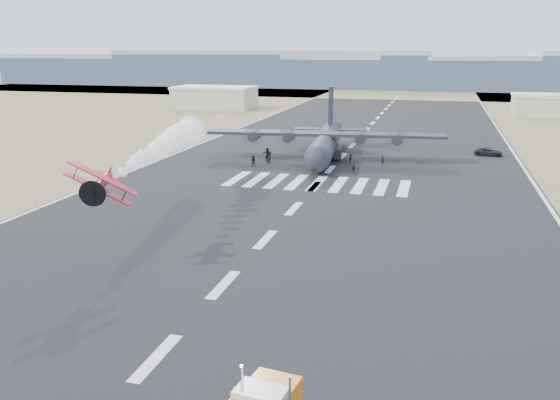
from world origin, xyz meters
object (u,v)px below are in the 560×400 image
at_px(crew_b, 253,161).
at_px(crew_g, 383,160).
at_px(crew_h, 270,158).
at_px(transport_aircraft, 326,141).
at_px(crew_e, 324,165).
at_px(crew_f, 267,153).
at_px(crew_c, 351,158).
at_px(hangar_right, 551,105).
at_px(crew_a, 354,167).
at_px(support_vehicle, 489,152).
at_px(aerobatic_biplane, 99,184).
at_px(hangar_left, 215,97).
at_px(crew_d, 267,157).

xyz_separation_m(crew_b, crew_g, (19.87, 6.80, -0.06)).
bearing_deg(crew_h, transport_aircraft, -54.13).
distance_m(crew_b, crew_e, 11.33).
bearing_deg(crew_f, transport_aircraft, 166.73).
bearing_deg(crew_g, crew_h, 133.17).
distance_m(crew_c, crew_h, 13.32).
distance_m(hangar_right, crew_a, 100.39).
distance_m(support_vehicle, crew_e, 32.45).
bearing_deg(aerobatic_biplane, crew_h, 79.40).
distance_m(hangar_left, crew_b, 94.79).
xyz_separation_m(crew_d, crew_h, (0.77, -0.84, 0.06)).
bearing_deg(aerobatic_biplane, crew_f, 81.29).
relative_size(transport_aircraft, crew_a, 22.73).
bearing_deg(crew_a, crew_b, 128.94).
distance_m(aerobatic_biplane, crew_b, 45.59).
bearing_deg(crew_e, crew_d, 176.05).
xyz_separation_m(transport_aircraft, crew_e, (1.62, -9.99, -2.18)).
bearing_deg(support_vehicle, transport_aircraft, 118.40).
height_order(support_vehicle, crew_d, crew_d).
distance_m(crew_b, crew_g, 21.00).
distance_m(crew_a, crew_e, 4.86).
bearing_deg(transport_aircraft, crew_f, -169.03).
height_order(transport_aircraft, support_vehicle, transport_aircraft).
distance_m(transport_aircraft, support_vehicle, 29.17).
bearing_deg(transport_aircraft, crew_e, -86.84).
bearing_deg(crew_b, crew_e, 2.72).
height_order(aerobatic_biplane, transport_aircraft, transport_aircraft).
relative_size(hangar_right, crew_d, 12.56).
height_order(crew_e, crew_h, crew_h).
distance_m(hangar_left, hangar_right, 98.13).
xyz_separation_m(hangar_right, crew_f, (-58.16, -83.38, -2.11)).
bearing_deg(hangar_right, crew_b, -122.62).
distance_m(crew_b, crew_h, 3.99).
relative_size(transport_aircraft, crew_b, 21.97).
bearing_deg(aerobatic_biplane, crew_e, 67.55).
height_order(aerobatic_biplane, crew_b, aerobatic_biplane).
relative_size(support_vehicle, crew_d, 2.96).
bearing_deg(crew_f, crew_g, 147.26).
relative_size(hangar_left, crew_b, 13.46).
height_order(crew_g, crew_h, crew_h).
bearing_deg(crew_a, crew_c, 51.29).
distance_m(transport_aircraft, crew_g, 11.06).
xyz_separation_m(hangar_right, aerobatic_biplane, (-57.81, -136.16, 4.27)).
bearing_deg(transport_aircraft, crew_b, -138.55).
bearing_deg(hangar_left, support_vehicle, -40.54).
height_order(crew_f, crew_h, crew_f).
bearing_deg(transport_aircraft, crew_d, -150.94).
relative_size(transport_aircraft, crew_d, 24.49).
xyz_separation_m(support_vehicle, crew_c, (-22.44, -13.48, 0.17)).
bearing_deg(hangar_left, hangar_right, 2.92).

